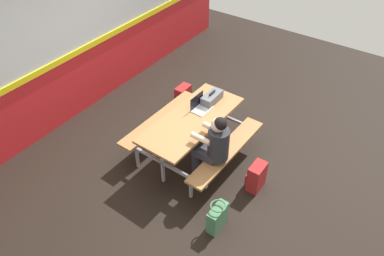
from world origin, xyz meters
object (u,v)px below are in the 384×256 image
laptop_silver (200,106)px  backpack_dark (256,177)px  satchel_spare (183,97)px  student_nearer (214,144)px  tote_bag_bright (217,217)px  toolbox_grey (212,98)px  picnic_table_main (192,127)px

laptop_silver → backpack_dark: size_ratio=0.74×
backpack_dark → satchel_spare: 2.26m
backpack_dark → satchel_spare: size_ratio=1.00×
student_nearer → laptop_silver: student_nearer is taller
laptop_silver → backpack_dark: 1.35m
laptop_silver → tote_bag_bright: bearing=-137.8°
backpack_dark → toolbox_grey: bearing=63.7°
student_nearer → laptop_silver: bearing=47.5°
picnic_table_main → laptop_silver: laptop_silver is taller
picnic_table_main → satchel_spare: (0.95, 0.87, -0.36)m
picnic_table_main → toolbox_grey: 0.58m
picnic_table_main → laptop_silver: 0.34m
picnic_table_main → backpack_dark: (-0.04, -1.15, -0.36)m
picnic_table_main → toolbox_grey: toolbox_grey is taller
student_nearer → laptop_silver: (0.53, 0.58, 0.08)m
backpack_dark → picnic_table_main: bearing=88.2°
tote_bag_bright → student_nearer: bearing=37.2°
laptop_silver → tote_bag_bright: laptop_silver is taller
toolbox_grey → backpack_dark: size_ratio=0.91×
laptop_silver → toolbox_grey: laptop_silver is taller
backpack_dark → satchel_spare: (0.99, 2.03, 0.00)m
picnic_table_main → tote_bag_bright: (-0.94, -1.06, -0.38)m
satchel_spare → picnic_table_main: bearing=-137.5°
tote_bag_bright → satchel_spare: bearing=45.7°
student_nearer → satchel_spare: size_ratio=2.74×
backpack_dark → tote_bag_bright: size_ratio=1.02×
satchel_spare → laptop_silver: bearing=-129.1°
laptop_silver → toolbox_grey: bearing=-9.4°
laptop_silver → toolbox_grey: (0.26, -0.04, 0.02)m
toolbox_grey → backpack_dark: toolbox_grey is taller
student_nearer → toolbox_grey: (0.79, 0.54, 0.10)m
student_nearer → satchel_spare: bearing=49.5°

